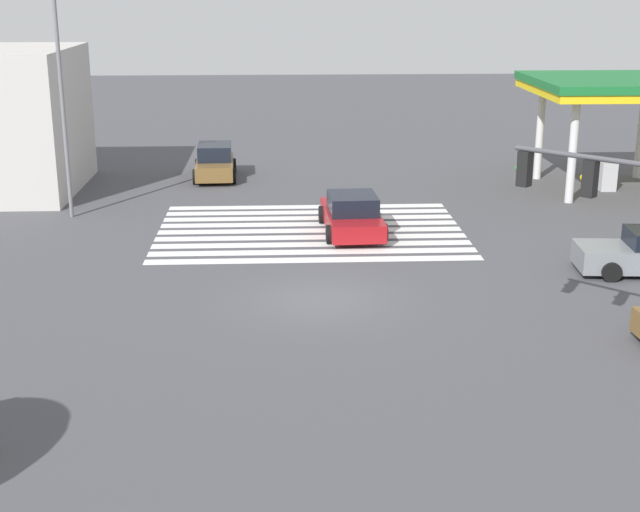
% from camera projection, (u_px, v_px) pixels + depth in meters
% --- Properties ---
extents(ground_plane, '(138.37, 138.37, 0.00)m').
position_uv_depth(ground_plane, '(320.00, 300.00, 26.59)').
color(ground_plane, '#47474C').
extents(crosswalk_markings, '(11.60, 8.20, 0.01)m').
position_uv_depth(crosswalk_markings, '(310.00, 231.00, 34.05)').
color(crosswalk_markings, silver).
rests_on(crosswalk_markings, ground_plane).
extents(car_1, '(2.14, 4.21, 1.63)m').
position_uv_depth(car_1, '(215.00, 162.00, 43.07)').
color(car_1, brown).
rests_on(car_1, ground_plane).
extents(car_2, '(2.38, 4.80, 1.51)m').
position_uv_depth(car_2, '(352.00, 215.00, 33.58)').
color(car_2, maroon).
rests_on(car_2, ground_plane).
extents(gas_station_canopy, '(7.17, 7.17, 5.06)m').
position_uv_depth(gas_station_canopy, '(614.00, 91.00, 39.62)').
color(gas_station_canopy, yellow).
rests_on(gas_station_canopy, ground_plane).
extents(street_light_pole_a, '(0.80, 0.36, 9.07)m').
position_uv_depth(street_light_pole_a, '(61.00, 83.00, 34.50)').
color(street_light_pole_a, slate).
rests_on(street_light_pole_a, ground_plane).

